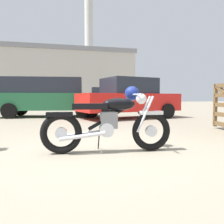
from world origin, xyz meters
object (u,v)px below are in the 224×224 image
at_px(blue_hatchback_right, 109,97).
at_px(red_hatchback_near, 47,96).
at_px(silver_sedan_mid, 129,98).
at_px(vintage_motorcycle, 111,121).

bearing_deg(blue_hatchback_right, red_hatchback_near, 66.75).
distance_m(red_hatchback_near, silver_sedan_mid, 3.73).
relative_size(vintage_motorcycle, red_hatchback_near, 0.42).
xyz_separation_m(red_hatchback_near, silver_sedan_mid, (3.25, -1.81, -0.10)).
xyz_separation_m(vintage_motorcycle, blue_hatchback_right, (4.76, 16.28, 0.45)).
height_order(vintage_motorcycle, silver_sedan_mid, silver_sedan_mid).
distance_m(vintage_motorcycle, red_hatchback_near, 7.51).
xyz_separation_m(red_hatchback_near, blue_hatchback_right, (5.51, 8.82, 0.00)).
height_order(silver_sedan_mid, blue_hatchback_right, blue_hatchback_right).
bearing_deg(vintage_motorcycle, red_hatchback_near, 103.91).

